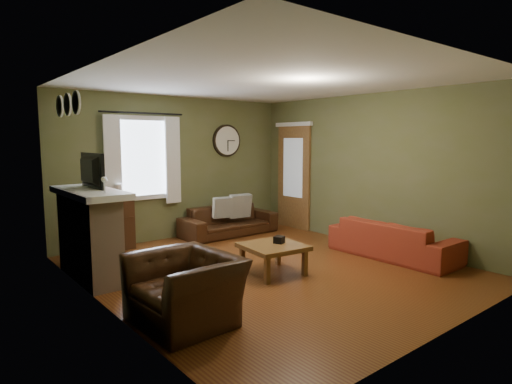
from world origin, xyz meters
TOP-DOWN VIEW (x-y plane):
  - floor at (0.00, 0.00)m, footprint 4.60×5.20m
  - ceiling at (0.00, 0.00)m, footprint 4.60×5.20m
  - wall_left at (-2.30, 0.00)m, footprint 0.00×5.20m
  - wall_right at (2.30, 0.00)m, footprint 0.00×5.20m
  - wall_back at (0.00, 2.60)m, footprint 4.60×0.00m
  - wall_front at (0.00, -2.60)m, footprint 4.60×0.00m
  - fireplace at (-2.10, 1.15)m, footprint 0.40×1.40m
  - firebox at (-1.91, 1.15)m, footprint 0.04×0.60m
  - mantel at (-2.07, 1.15)m, footprint 0.58×1.60m
  - tv at (-2.05, 1.30)m, footprint 0.08×0.60m
  - tv_screen at (-1.97, 1.30)m, footprint 0.02×0.62m
  - medallion_left at (-2.28, 0.80)m, footprint 0.28×0.28m
  - medallion_mid at (-2.28, 1.15)m, footprint 0.28×0.28m
  - medallion_right at (-2.28, 1.50)m, footprint 0.28×0.28m
  - window_pane at (-0.70, 2.58)m, footprint 1.00×0.02m
  - curtain_rod at (-0.70, 2.48)m, footprint 0.03×0.03m
  - curtain_left at (-1.25, 2.48)m, footprint 0.28×0.04m
  - curtain_right at (-0.15, 2.48)m, footprint 0.28×0.04m
  - wall_clock at (1.10, 2.55)m, footprint 0.64×0.06m
  - door at (2.27, 1.85)m, footprint 0.05×0.90m
  - bookshelf at (-1.39, 2.41)m, footprint 0.79×0.33m
  - book at (-1.48, 2.70)m, footprint 0.21×0.24m
  - sofa_brown at (0.84, 2.14)m, footprint 1.89×0.74m
  - pillow_left at (1.04, 2.06)m, footprint 0.46×0.17m
  - pillow_right at (0.68, 2.10)m, footprint 0.40×0.20m
  - sofa_red at (1.90, -0.76)m, footprint 0.77×1.97m
  - armchair at (-1.80, -0.83)m, footprint 0.95×1.08m
  - coffee_table at (-0.10, -0.22)m, footprint 0.84×0.84m
  - tissue_box at (0.01, -0.21)m, footprint 0.16×0.16m
  - wine_glass_a at (-2.05, 0.62)m, footprint 0.06×0.06m
  - wine_glass_b at (-2.05, 0.65)m, footprint 0.07×0.07m

SIDE VIEW (x-z plane):
  - floor at x=0.00m, z-range 0.00..0.00m
  - coffee_table at x=-0.10m, z-range 0.00..0.41m
  - sofa_brown at x=0.84m, z-range 0.00..0.55m
  - sofa_red at x=1.90m, z-range 0.00..0.57m
  - firebox at x=-1.91m, z-range 0.02..0.57m
  - armchair at x=-1.80m, z-range 0.00..0.67m
  - tissue_box at x=0.01m, z-range 0.35..0.45m
  - bookshelf at x=-1.39m, z-range 0.00..0.94m
  - fireplace at x=-2.10m, z-range 0.00..1.10m
  - pillow_left at x=1.04m, z-range 0.33..0.77m
  - pillow_right at x=0.68m, z-range 0.36..0.74m
  - book at x=-1.48m, z-range 0.95..0.97m
  - door at x=2.27m, z-range 0.00..2.10m
  - mantel at x=-2.07m, z-range 1.10..1.18m
  - wine_glass_a at x=-2.05m, z-range 1.18..1.36m
  - wine_glass_b at x=-2.05m, z-range 1.18..1.37m
  - wall_left at x=-2.30m, z-range 0.00..2.60m
  - wall_right at x=2.30m, z-range 0.00..2.60m
  - wall_back at x=0.00m, z-range 0.00..2.60m
  - wall_front at x=0.00m, z-range 0.00..2.60m
  - tv at x=-2.05m, z-range 1.18..1.53m
  - tv_screen at x=-1.97m, z-range 1.23..1.59m
  - curtain_left at x=-1.25m, z-range 0.67..2.23m
  - curtain_right at x=-0.15m, z-range 0.67..2.23m
  - window_pane at x=-0.70m, z-range 0.85..2.15m
  - wall_clock at x=1.10m, z-range 1.48..2.12m
  - medallion_left at x=-2.28m, z-range 2.24..2.26m
  - medallion_mid at x=-2.28m, z-range 2.24..2.26m
  - medallion_right at x=-2.28m, z-range 2.24..2.26m
  - curtain_rod at x=-0.70m, z-range 1.52..3.02m
  - ceiling at x=0.00m, z-range 2.60..2.60m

